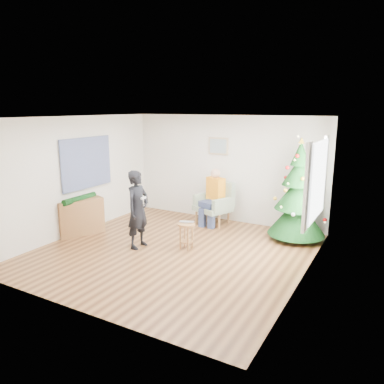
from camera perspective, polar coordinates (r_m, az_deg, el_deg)
The scene contains 19 objects.
floor at distance 7.47m, azimuth -2.95°, elevation -9.07°, with size 5.00×5.00×0.00m, color brown.
ceiling at distance 6.94m, azimuth -3.20°, elevation 11.28°, with size 5.00×5.00×0.00m, color white.
wall_back at distance 9.27m, azimuth 5.20°, elevation 3.56°, with size 5.00×5.00×0.00m, color silver.
wall_front at distance 5.22m, azimuth -17.87°, elevation -4.35°, with size 5.00×5.00×0.00m, color silver.
wall_left at distance 8.66m, azimuth -17.23°, elevation 2.38°, with size 5.00×5.00×0.00m, color silver.
wall_right at distance 6.17m, azimuth 17.02°, elevation -1.68°, with size 5.00×5.00×0.00m, color silver.
window_panel at distance 7.09m, azimuth 18.64°, elevation 1.71°, with size 0.04×1.30×1.40m, color white.
curtains at distance 7.10m, azimuth 18.40°, elevation 1.73°, with size 0.05×1.75×1.50m.
christmas_tree at distance 8.19m, azimuth 15.87°, elevation -0.37°, with size 1.21×1.21×2.19m.
stool at distance 7.52m, azimuth -0.86°, elevation -6.67°, with size 0.36×0.36×0.54m.
laptop at distance 7.43m, azimuth -0.87°, elevation -4.68°, with size 0.29×0.19×0.02m, color silver.
armchair at distance 9.10m, azimuth 3.48°, elevation -2.49°, with size 0.99×0.97×1.03m.
seated_person at distance 8.99m, azimuth 3.21°, elevation -0.61°, with size 0.57×0.73×1.35m.
standing_man at distance 7.54m, azimuth -8.24°, elevation -2.66°, with size 0.58×0.38×1.58m, color black.
game_controller at distance 7.36m, azimuth -7.40°, elevation -0.91°, with size 0.04×0.13×0.04m, color white.
console at distance 8.67m, azimuth -16.58°, elevation -3.69°, with size 0.30×1.00×0.80m, color brown.
garland at distance 8.56m, azimuth -16.76°, elevation -0.99°, with size 0.14×0.14×0.90m, color black.
tapestry at distance 8.80m, azimuth -15.75°, elevation 4.28°, with size 0.03×1.50×1.15m, color black.
framed_picture at distance 9.24m, azimuth 4.03°, elevation 6.99°, with size 0.52×0.05×0.42m.
Camera 1 is at (3.70, -5.86, 2.79)m, focal length 35.00 mm.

